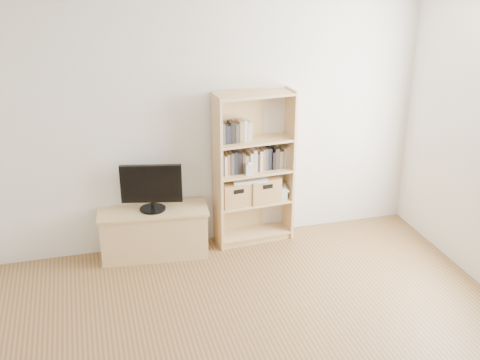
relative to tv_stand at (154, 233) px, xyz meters
name	(u,v)px	position (x,y,z in m)	size (l,w,h in m)	color
back_wall	(209,123)	(0.64, 0.20, 1.06)	(4.50, 0.02, 2.60)	silver
ceiling	(302,27)	(0.64, -2.30, 2.36)	(4.50, 5.00, 0.01)	white
tv_stand	(154,233)	(0.00, 0.00, 0.00)	(1.06, 0.40, 0.49)	tan
bookshelf	(254,169)	(1.07, 0.05, 0.57)	(0.82, 0.29, 1.63)	tan
television	(151,188)	(0.00, 0.00, 0.50)	(0.61, 0.05, 0.48)	black
books_row_mid	(253,159)	(1.07, 0.07, 0.67)	(0.88, 0.17, 0.24)	#332722
books_row_upper	(237,131)	(0.89, 0.06, 1.00)	(0.40, 0.15, 0.21)	#332722
baby_monitor	(249,170)	(0.99, -0.04, 0.61)	(0.06, 0.04, 0.11)	white
basket_left	(234,193)	(0.86, 0.03, 0.34)	(0.31, 0.25, 0.25)	#B47D51
basket_right	(263,188)	(1.17, 0.06, 0.34)	(0.32, 0.26, 0.26)	#B47D51
laptop	(249,179)	(1.02, 0.04, 0.48)	(0.35, 0.25, 0.03)	white
magazine_stack	(278,193)	(1.36, 0.07, 0.27)	(0.17, 0.24, 0.11)	beige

